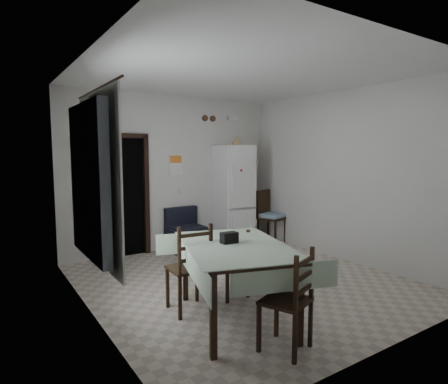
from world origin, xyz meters
name	(u,v)px	position (x,y,z in m)	size (l,w,h in m)	color
ground	(243,281)	(0.00, 0.00, 0.00)	(4.50, 4.50, 0.00)	#BFAF9C
ceiling	(244,75)	(0.00, 0.00, 2.90)	(4.20, 4.50, 0.02)	white
wall_back	(173,173)	(0.00, 2.25, 1.45)	(4.20, 0.02, 2.90)	silver
wall_front	(392,197)	(0.00, -2.25, 1.45)	(4.20, 0.02, 2.90)	silver
wall_left	(89,189)	(-2.10, 0.00, 1.45)	(0.02, 4.50, 2.90)	silver
wall_right	(342,176)	(2.10, 0.00, 1.45)	(0.02, 4.50, 2.90)	silver
doorway	(116,196)	(-1.05, 2.45, 1.06)	(1.06, 0.52, 2.22)	black
window_recess	(89,181)	(-2.15, -0.20, 1.55)	(0.10, 1.20, 1.60)	silver
curtain	(100,181)	(-2.04, -0.20, 1.55)	(0.02, 1.45, 1.85)	silver
curtain_rod	(97,89)	(-2.03, -0.20, 2.50)	(0.02, 0.02, 1.60)	black
calendar	(176,164)	(0.05, 2.24, 1.62)	(0.28, 0.02, 0.40)	white
calendar_image	(176,159)	(0.05, 2.23, 1.72)	(0.24, 0.01, 0.14)	orange
light_switch	(181,191)	(0.15, 2.24, 1.10)	(0.08, 0.02, 0.12)	beige
vent_left	(205,118)	(0.70, 2.23, 2.52)	(0.12, 0.12, 0.03)	brown
vent_right	(213,119)	(0.88, 2.23, 2.52)	(0.12, 0.12, 0.03)	brown
emergency_light	(233,118)	(1.35, 2.21, 2.55)	(0.25, 0.07, 0.09)	white
fridge	(233,195)	(1.16, 1.93, 1.00)	(0.65, 0.65, 1.99)	white
tan_cone	(237,140)	(1.22, 1.88, 2.09)	(0.23, 0.23, 0.19)	tan
navy_seat	(187,230)	(0.11, 1.93, 0.40)	(0.67, 0.64, 0.81)	black
corner_chair	(272,217)	(1.86, 1.53, 0.54)	(0.47, 0.47, 1.08)	black
dining_table	(235,282)	(-0.82, -0.95, 0.42)	(1.07, 1.63, 0.85)	#AFC5A8
black_bag	(229,238)	(-0.83, -0.85, 0.91)	(0.18, 0.11, 0.12)	black
dining_chair_far_left	(189,267)	(-1.12, -0.45, 0.52)	(0.45, 0.45, 1.05)	black
dining_chair_far_right	(230,263)	(-0.47, -0.36, 0.44)	(0.38, 0.38, 0.88)	black
dining_chair_near_head	(285,299)	(-0.79, -1.73, 0.49)	(0.42, 0.42, 0.98)	black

